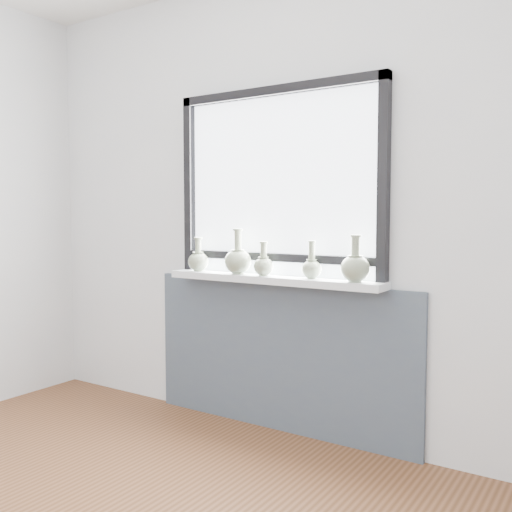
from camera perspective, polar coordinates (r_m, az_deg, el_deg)
The scene contains 9 objects.
back_wall at distance 3.25m, azimuth 2.52°, elevation 5.21°, with size 3.60×0.02×2.60m, color silver.
apron_panel at distance 3.32m, azimuth 2.20°, elevation -9.96°, with size 1.70×0.03×0.86m, color #424E59.
windowsill at distance 3.18m, azimuth 1.58°, elevation -2.34°, with size 1.32×0.18×0.04m, color white.
window at distance 3.22m, azimuth 2.19°, elevation 7.73°, with size 1.30×0.06×1.05m.
vase_a at distance 3.45m, azimuth -5.79°, elevation -0.41°, with size 0.12×0.12×0.20m.
vase_b at distance 3.27m, azimuth -1.83°, elevation -0.38°, with size 0.16×0.16×0.26m.
vase_c at distance 3.17m, azimuth 0.76°, elevation -0.86°, with size 0.11×0.11×0.19m.
vase_d at distance 3.05m, azimuth 5.58°, elevation -1.10°, with size 0.11×0.11×0.20m.
vase_e at distance 2.91m, azimuth 9.89°, elevation -1.04°, with size 0.15×0.15×0.24m.
Camera 1 is at (1.66, -0.98, 1.24)m, focal length 40.00 mm.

